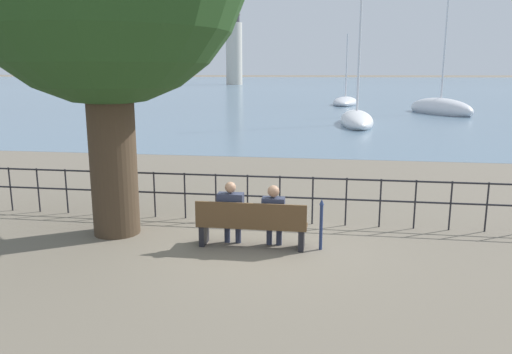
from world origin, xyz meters
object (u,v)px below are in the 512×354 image
park_bench (251,225)px  harbor_lighthouse (234,50)px  sailboat_0 (345,102)px  sailboat_2 (440,109)px  closed_umbrella (321,221)px  seated_person_right (273,213)px  sailboat_3 (357,120)px  seated_person_left (231,210)px

park_bench → harbor_lighthouse: (-23.87, 120.05, 8.31)m
sailboat_0 → sailboat_2: bearing=-47.3°
sailboat_2 → closed_umbrella: bearing=-129.1°
seated_person_right → sailboat_2: bearing=73.8°
sailboat_3 → harbor_lighthouse: (-26.83, 96.83, 8.46)m
sailboat_3 → harbor_lighthouse: bearing=104.7°
sailboat_2 → park_bench: bearing=-131.2°
seated_person_left → closed_umbrella: (1.70, 0.00, -0.14)m
seated_person_right → harbor_lighthouse: bearing=101.4°
closed_umbrella → sailboat_0: size_ratio=0.13×
sailboat_0 → sailboat_2: size_ratio=0.66×
seated_person_left → seated_person_right: bearing=0.2°
seated_person_left → sailboat_0: bearing=85.8°
sailboat_0 → harbor_lighthouse: (-26.57, 77.38, 8.50)m
park_bench → seated_person_left: bearing=169.2°
sailboat_3 → sailboat_0: bearing=89.9°
closed_umbrella → harbor_lighthouse: 122.85m
seated_person_left → seated_person_right: 0.81m
seated_person_right → harbor_lighthouse: (-24.27, 119.97, 8.08)m
closed_umbrella → sailboat_3: sailboat_3 is taller
seated_person_left → sailboat_2: 34.19m
sailboat_0 → harbor_lighthouse: 82.25m
seated_person_right → sailboat_2: size_ratio=0.11×
seated_person_left → sailboat_3: bearing=81.7°
sailboat_0 → seated_person_left: bearing=-87.2°
park_bench → sailboat_3: 23.40m
sailboat_0 → sailboat_2: sailboat_2 is taller
park_bench → harbor_lighthouse: size_ratio=0.11×
seated_person_left → sailboat_0: size_ratio=0.17×
harbor_lighthouse → park_bench: bearing=-78.8°
seated_person_left → sailboat_2: (10.30, 32.60, -0.30)m
seated_person_right → seated_person_left: bearing=-179.8°
seated_person_right → sailboat_2: 33.95m
closed_umbrella → sailboat_3: 23.20m
seated_person_right → sailboat_2: (9.49, 32.60, -0.28)m
park_bench → sailboat_0: size_ratio=0.29×
seated_person_right → closed_umbrella: size_ratio=1.23×
sailboat_0 → sailboat_2: 12.31m
park_bench → sailboat_2: bearing=73.2°
sailboat_2 → sailboat_3: bearing=-150.6°
seated_person_left → harbor_lighthouse: harbor_lighthouse is taller
park_bench → closed_umbrella: (1.29, 0.08, 0.10)m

